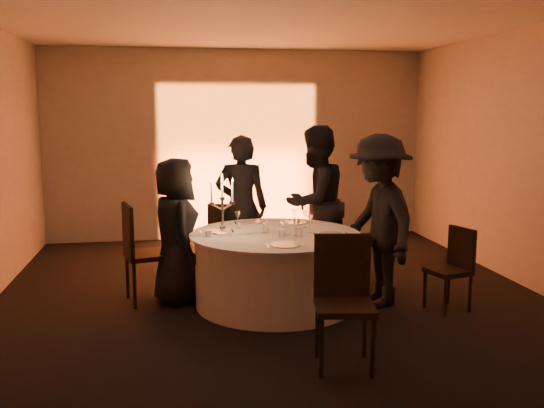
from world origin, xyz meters
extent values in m
plane|color=black|center=(0.00, 0.00, 0.00)|extent=(7.00, 7.00, 0.00)
plane|color=white|center=(0.00, 0.00, 3.00)|extent=(7.00, 7.00, 0.00)
plane|color=#9F9993|center=(0.00, 3.50, 1.50)|extent=(7.00, 0.00, 7.00)
plane|color=#9F9993|center=(0.00, -3.50, 1.50)|extent=(7.00, 0.00, 7.00)
plane|color=#9F9993|center=(3.00, 0.00, 1.50)|extent=(0.00, 7.00, 7.00)
cube|color=black|center=(0.00, 3.20, 0.05)|extent=(0.25, 0.12, 0.10)
cylinder|color=black|center=(0.00, 0.00, 0.01)|extent=(0.60, 0.60, 0.03)
cylinder|color=black|center=(0.00, 0.00, 0.38)|extent=(0.20, 0.20, 0.75)
cylinder|color=white|center=(0.00, 0.00, 0.38)|extent=(1.68, 1.68, 0.75)
cylinder|color=white|center=(0.00, 0.00, 0.76)|extent=(1.80, 1.80, 0.02)
cube|color=black|center=(-1.32, 0.33, 0.51)|extent=(0.57, 0.57, 0.05)
cube|color=black|center=(-1.52, 0.28, 0.80)|extent=(0.15, 0.46, 0.54)
cylinder|color=black|center=(-1.08, 0.18, 0.25)|extent=(0.04, 0.04, 0.50)
cylinder|color=black|center=(-1.17, 0.57, 0.25)|extent=(0.04, 0.04, 0.50)
cylinder|color=black|center=(-1.47, 0.08, 0.25)|extent=(0.04, 0.04, 0.50)
cylinder|color=black|center=(-1.56, 0.47, 0.25)|extent=(0.04, 0.04, 0.50)
cube|color=black|center=(-0.39, 1.49, 0.43)|extent=(0.47, 0.47, 0.05)
cube|color=black|center=(-0.43, 1.32, 0.67)|extent=(0.39, 0.14, 0.44)
cylinder|color=black|center=(-0.18, 1.60, 0.21)|extent=(0.04, 0.04, 0.42)
cylinder|color=black|center=(-0.51, 1.69, 0.21)|extent=(0.04, 0.04, 0.42)
cylinder|color=black|center=(-0.27, 1.28, 0.21)|extent=(0.04, 0.04, 0.42)
cylinder|color=black|center=(-0.59, 1.37, 0.21)|extent=(0.04, 0.04, 0.42)
cube|color=black|center=(0.82, 1.62, 0.45)|extent=(0.56, 0.56, 0.05)
cube|color=black|center=(0.91, 1.46, 0.71)|extent=(0.39, 0.22, 0.47)
cylinder|color=black|center=(0.90, 1.86, 0.22)|extent=(0.04, 0.04, 0.44)
cylinder|color=black|center=(0.59, 1.70, 0.22)|extent=(0.04, 0.04, 0.44)
cylinder|color=black|center=(1.06, 1.55, 0.22)|extent=(0.04, 0.04, 0.44)
cylinder|color=black|center=(0.75, 1.39, 0.22)|extent=(0.04, 0.04, 0.44)
cube|color=black|center=(1.72, -0.48, 0.41)|extent=(0.46, 0.46, 0.05)
cube|color=black|center=(1.88, -0.44, 0.64)|extent=(0.14, 0.37, 0.43)
cylinder|color=black|center=(1.52, -0.37, 0.20)|extent=(0.04, 0.04, 0.40)
cylinder|color=black|center=(1.61, -0.68, 0.20)|extent=(0.04, 0.04, 0.40)
cylinder|color=black|center=(1.83, -0.28, 0.20)|extent=(0.04, 0.04, 0.40)
cylinder|color=black|center=(1.92, -0.59, 0.20)|extent=(0.04, 0.04, 0.40)
cube|color=black|center=(0.27, -1.68, 0.50)|extent=(0.53, 0.53, 0.05)
cube|color=black|center=(0.30, -1.47, 0.79)|extent=(0.46, 0.11, 0.53)
cylinder|color=black|center=(0.04, -1.84, 0.25)|extent=(0.04, 0.04, 0.49)
cylinder|color=black|center=(0.43, -1.91, 0.25)|extent=(0.04, 0.04, 0.49)
cylinder|color=black|center=(0.10, -1.45, 0.25)|extent=(0.04, 0.04, 0.49)
cylinder|color=black|center=(0.49, -1.52, 0.25)|extent=(0.04, 0.04, 0.49)
imported|color=black|center=(-1.03, 0.25, 0.78)|extent=(0.66, 0.85, 1.56)
imported|color=black|center=(-0.22, 1.13, 0.88)|extent=(0.71, 0.54, 1.75)
imported|color=black|center=(0.66, 0.96, 0.93)|extent=(1.15, 1.10, 1.87)
imported|color=black|center=(1.07, -0.16, 0.90)|extent=(0.84, 1.26, 1.81)
cylinder|color=white|center=(-0.60, 0.17, 0.78)|extent=(0.26, 0.26, 0.01)
cube|color=silver|center=(-0.77, 0.17, 0.78)|extent=(0.01, 0.17, 0.01)
cube|color=silver|center=(-0.43, 0.17, 0.78)|extent=(0.02, 0.17, 0.01)
cylinder|color=white|center=(-0.18, 0.61, 0.78)|extent=(0.27, 0.27, 0.01)
cube|color=silver|center=(-0.35, 0.61, 0.78)|extent=(0.02, 0.17, 0.01)
cube|color=silver|center=(-0.01, 0.61, 0.78)|extent=(0.01, 0.17, 0.01)
cylinder|color=white|center=(0.34, 0.53, 0.78)|extent=(0.28, 0.28, 0.01)
cube|color=silver|center=(0.17, 0.53, 0.78)|extent=(0.02, 0.17, 0.01)
cube|color=silver|center=(0.51, 0.53, 0.78)|extent=(0.01, 0.17, 0.01)
sphere|color=yellow|center=(0.34, 0.53, 0.82)|extent=(0.07, 0.07, 0.07)
cylinder|color=white|center=(0.57, -0.17, 0.78)|extent=(0.24, 0.24, 0.01)
cube|color=silver|center=(0.40, -0.17, 0.78)|extent=(0.02, 0.17, 0.01)
cube|color=silver|center=(0.74, -0.17, 0.78)|extent=(0.01, 0.17, 0.01)
cylinder|color=white|center=(-0.01, -0.60, 0.78)|extent=(0.29, 0.29, 0.01)
cube|color=silver|center=(-0.18, -0.60, 0.78)|extent=(0.02, 0.17, 0.01)
cube|color=silver|center=(0.16, -0.60, 0.78)|extent=(0.02, 0.17, 0.01)
cylinder|color=white|center=(-0.70, -0.05, 0.77)|extent=(0.11, 0.11, 0.01)
cylinder|color=white|center=(-0.70, -0.05, 0.81)|extent=(0.07, 0.07, 0.06)
cylinder|color=white|center=(-0.55, 0.02, 0.78)|extent=(0.13, 0.13, 0.02)
sphere|color=white|center=(-0.55, 0.02, 0.84)|extent=(0.07, 0.07, 0.07)
cylinder|color=white|center=(-0.55, 0.02, 0.97)|extent=(0.03, 0.03, 0.34)
cylinder|color=white|center=(-0.55, 0.02, 1.15)|extent=(0.06, 0.06, 0.03)
cylinder|color=white|center=(-0.55, 0.02, 1.26)|extent=(0.02, 0.02, 0.22)
cone|color=orange|center=(-0.55, 0.02, 1.39)|extent=(0.02, 0.02, 0.03)
cylinder|color=white|center=(-0.60, 0.02, 1.07)|extent=(0.12, 0.02, 0.08)
cylinder|color=white|center=(-0.66, 0.02, 1.10)|extent=(0.05, 0.05, 0.03)
cylinder|color=white|center=(-0.66, 0.02, 1.21)|extent=(0.02, 0.02, 0.22)
cone|color=orange|center=(-0.66, 0.02, 1.34)|extent=(0.02, 0.02, 0.03)
cylinder|color=white|center=(-0.50, 0.02, 1.07)|extent=(0.12, 0.02, 0.08)
cylinder|color=white|center=(-0.44, 0.02, 1.10)|extent=(0.05, 0.05, 0.03)
cylinder|color=white|center=(-0.44, 0.02, 1.21)|extent=(0.02, 0.02, 0.22)
cone|color=orange|center=(-0.44, 0.02, 1.34)|extent=(0.02, 0.02, 0.03)
cylinder|color=white|center=(0.19, -0.15, 0.77)|extent=(0.06, 0.06, 0.01)
cylinder|color=white|center=(0.19, -0.15, 0.83)|extent=(0.01, 0.01, 0.10)
cone|color=white|center=(0.19, -0.15, 0.92)|extent=(0.07, 0.07, 0.09)
cylinder|color=white|center=(0.36, -0.05, 0.77)|extent=(0.06, 0.06, 0.01)
cylinder|color=white|center=(0.36, -0.05, 0.83)|extent=(0.01, 0.01, 0.10)
cone|color=white|center=(0.36, -0.05, 0.92)|extent=(0.07, 0.07, 0.09)
cylinder|color=white|center=(-0.36, 0.33, 0.77)|extent=(0.06, 0.06, 0.01)
cylinder|color=white|center=(-0.36, 0.33, 0.83)|extent=(0.01, 0.01, 0.10)
cone|color=white|center=(-0.36, 0.33, 0.92)|extent=(0.07, 0.07, 0.09)
cylinder|color=white|center=(0.38, 0.24, 0.77)|extent=(0.06, 0.06, 0.01)
cylinder|color=white|center=(0.38, 0.24, 0.83)|extent=(0.01, 0.01, 0.10)
cone|color=white|center=(0.38, 0.24, 0.92)|extent=(0.07, 0.07, 0.09)
cylinder|color=white|center=(0.28, 0.39, 0.77)|extent=(0.06, 0.06, 0.01)
cylinder|color=white|center=(0.28, 0.39, 0.83)|extent=(0.01, 0.01, 0.10)
cone|color=white|center=(0.28, 0.39, 0.92)|extent=(0.07, 0.07, 0.09)
cylinder|color=white|center=(0.20, -0.25, 0.82)|extent=(0.07, 0.07, 0.09)
cylinder|color=white|center=(0.11, -0.13, 0.82)|extent=(0.07, 0.07, 0.09)
cylinder|color=white|center=(-0.10, 0.04, 0.82)|extent=(0.07, 0.07, 0.09)
cylinder|color=white|center=(0.03, -0.26, 0.82)|extent=(0.07, 0.07, 0.09)
camera|label=1|loc=(-1.07, -6.13, 2.04)|focal=40.00mm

